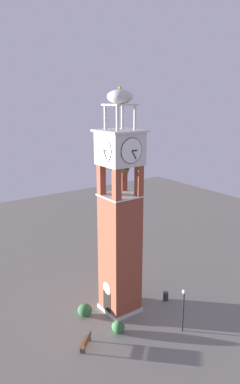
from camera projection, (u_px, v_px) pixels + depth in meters
name	position (u px, v px, depth m)	size (l,w,h in m)	color
ground	(120.00, 309.00, 32.03)	(80.00, 80.00, 0.00)	gray
clock_tower	(120.00, 225.00, 29.92)	(3.39, 3.39, 19.47)	brown
park_bench	(86.00, 342.00, 26.98)	(1.39, 1.49, 0.95)	brown
lamp_post	(184.00, 302.00, 28.35)	(0.36, 0.36, 3.77)	black
trash_bin	(166.00, 296.00, 33.32)	(0.52, 0.52, 0.80)	#2D2D33
shrub_near_entry	(117.00, 326.00, 28.81)	(0.91, 0.91, 0.93)	#336638
shrub_left_of_tower	(119.00, 327.00, 28.58)	(0.98, 0.98, 1.08)	#336638
shrub_behind_bench	(85.00, 310.00, 30.91)	(1.27, 1.27, 1.07)	#336638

